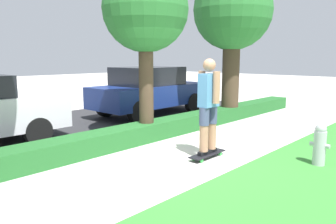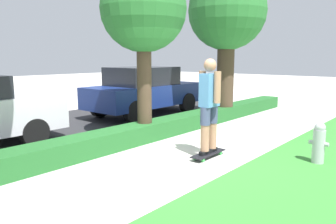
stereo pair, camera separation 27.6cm
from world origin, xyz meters
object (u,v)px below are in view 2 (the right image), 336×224
at_px(skater_person, 209,104).
at_px(tree_far, 227,14).
at_px(skateboard, 208,154).
at_px(tree_mid, 143,11).
at_px(fire_hydrant, 319,143).
at_px(parked_car_middle, 144,90).

bearing_deg(skater_person, tree_far, 26.82).
distance_m(skateboard, tree_mid, 3.42).
bearing_deg(skater_person, tree_mid, 84.27).
bearing_deg(fire_hydrant, tree_far, 53.25).
distance_m(skateboard, skater_person, 0.98).
xyz_separation_m(tree_far, parked_car_middle, (-1.07, 2.43, -2.35)).
xyz_separation_m(tree_mid, tree_far, (3.47, -0.05, 0.27)).
bearing_deg(tree_mid, skateboard, -95.73).
distance_m(skateboard, fire_hydrant, 2.00).
bearing_deg(parked_car_middle, fire_hydrant, -106.10).
distance_m(tree_far, fire_hydrant, 5.25).
relative_size(tree_far, fire_hydrant, 5.85).
xyz_separation_m(skater_person, parked_car_middle, (2.59, 4.28, -0.22)).
relative_size(tree_mid, tree_far, 0.88).
xyz_separation_m(skater_person, fire_hydrant, (1.00, -1.71, -0.67)).
height_order(skateboard, skater_person, skater_person).
distance_m(skateboard, parked_car_middle, 5.06).
distance_m(tree_mid, parked_car_middle, 3.97).
bearing_deg(tree_mid, fire_hydrant, -77.31).
bearing_deg(fire_hydrant, skater_person, 120.41).
bearing_deg(skateboard, tree_mid, 84.27).
bearing_deg(skater_person, parked_car_middle, 58.82).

